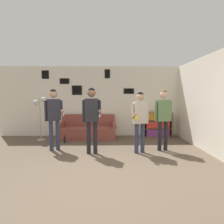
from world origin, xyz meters
The scene contains 11 objects.
ground_plane centered at (0.00, 0.00, 0.00)m, with size 20.00×20.00×0.00m, color brown.
wall_back centered at (-0.01, 3.69, 1.36)m, with size 8.16×0.08×2.70m.
wall_right centered at (2.91, 1.83, 1.35)m, with size 0.06×6.06×2.70m.
couch centered at (-0.61, 3.27, 0.29)m, with size 2.07×0.80×0.86m.
bookshelf centered at (2.04, 3.47, 0.47)m, with size 1.07×0.30×0.95m.
floor_lamp centered at (-2.23, 2.95, 1.15)m, with size 0.47×0.28×1.54m.
person_player_foreground_left centered at (-1.40, 1.82, 1.09)m, with size 0.59×0.41×1.76m.
person_player_foreground_center centered at (-0.29, 1.48, 1.11)m, with size 0.51×0.47×1.79m.
person_watcher_holding_cup centered at (1.02, 1.53, 1.03)m, with size 0.49×0.49×1.68m.
person_spectator_near_bookshelf centered at (1.72, 1.73, 1.08)m, with size 0.50×0.24×1.74m.
bottle_on_floor centered at (-1.32, 2.63, 0.10)m, with size 0.06×0.06×0.26m.
Camera 1 is at (0.17, -3.16, 1.56)m, focal length 28.00 mm.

